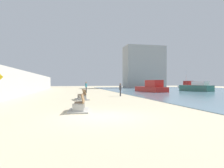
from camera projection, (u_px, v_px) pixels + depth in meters
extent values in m
plane|color=beige|center=(81.00, 94.00, 26.67)|extent=(120.00, 120.00, 0.00)
cube|color=#ADAAA3|center=(23.00, 83.00, 25.04)|extent=(0.80, 64.00, 3.11)
cube|color=#ADAAA3|center=(78.00, 108.00, 10.12)|extent=(0.62, 0.26, 0.50)
cube|color=#ADAAA3|center=(80.00, 105.00, 11.51)|extent=(0.62, 0.26, 0.50)
cube|color=olive|center=(79.00, 103.00, 10.81)|extent=(0.67, 1.65, 0.06)
cube|color=olive|center=(83.00, 98.00, 10.84)|extent=(0.34, 1.61, 0.50)
cube|color=#ADAAA3|center=(79.00, 110.00, 10.82)|extent=(1.32, 2.21, 0.08)
cube|color=#ADAAA3|center=(83.00, 98.00, 17.40)|extent=(0.62, 0.26, 0.50)
cube|color=#ADAAA3|center=(81.00, 96.00, 18.73)|extent=(0.62, 0.26, 0.50)
cube|color=olive|center=(82.00, 95.00, 18.06)|extent=(0.65, 1.64, 0.06)
cube|color=olive|center=(84.00, 92.00, 18.13)|extent=(0.32, 1.61, 0.50)
cube|color=#ADAAA3|center=(82.00, 99.00, 18.07)|extent=(1.30, 2.20, 0.08)
cylinder|color=#333338|center=(120.00, 93.00, 22.62)|extent=(0.12, 0.12, 0.75)
cylinder|color=#333338|center=(121.00, 93.00, 22.74)|extent=(0.12, 0.12, 0.75)
cube|color=#333338|center=(120.00, 88.00, 22.67)|extent=(0.34, 0.36, 0.53)
sphere|color=brown|center=(120.00, 84.00, 22.67)|extent=(0.20, 0.20, 0.20)
cylinder|color=#333338|center=(120.00, 87.00, 22.47)|extent=(0.09, 0.09, 0.48)
cylinder|color=#333338|center=(121.00, 87.00, 22.87)|extent=(0.09, 0.09, 0.48)
cylinder|color=#333338|center=(86.00, 90.00, 30.21)|extent=(0.12, 0.12, 0.86)
cylinder|color=#333338|center=(86.00, 90.00, 30.09)|extent=(0.12, 0.12, 0.86)
cube|color=teal|center=(86.00, 85.00, 30.14)|extent=(0.33, 0.36, 0.61)
sphere|color=#936B4C|center=(86.00, 83.00, 30.14)|extent=(0.23, 0.23, 0.23)
cylinder|color=teal|center=(87.00, 85.00, 30.34)|extent=(0.09, 0.09, 0.55)
cylinder|color=teal|center=(85.00, 85.00, 29.94)|extent=(0.09, 0.09, 0.55)
cube|color=red|center=(150.00, 89.00, 33.28)|extent=(3.26, 7.60, 0.82)
cube|color=red|center=(154.00, 84.00, 32.23)|extent=(2.05, 3.42, 1.17)
cube|color=#337060|center=(196.00, 88.00, 35.07)|extent=(3.44, 6.41, 1.07)
cube|color=white|center=(200.00, 83.00, 34.24)|extent=(2.02, 2.95, 0.77)
cube|color=white|center=(187.00, 87.00, 52.04)|extent=(2.54, 5.21, 0.82)
cube|color=red|center=(188.00, 83.00, 51.27)|extent=(1.73, 2.31, 1.20)
cylinder|color=silver|center=(186.00, 76.00, 52.27)|extent=(0.12, 0.12, 5.14)
cube|color=#9E9E99|center=(144.00, 67.00, 58.43)|extent=(12.00, 6.00, 12.61)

